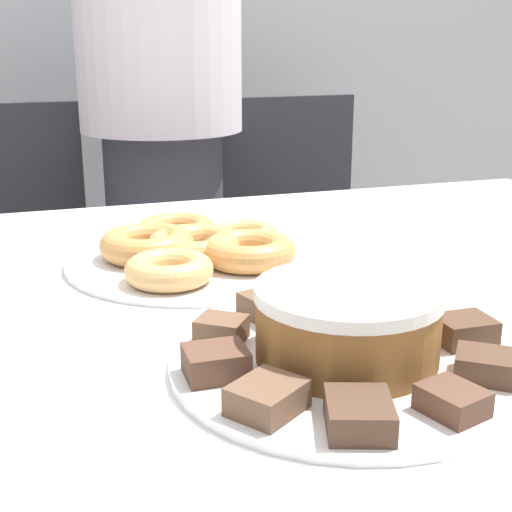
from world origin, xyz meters
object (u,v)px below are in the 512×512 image
person_standing (161,112)px  plate_donuts (195,260)px  office_chair_left (12,302)px  plate_cake (346,363)px  office_chair_right (307,271)px  frosted_cake (347,322)px

person_standing → plate_donuts: 0.84m
person_standing → office_chair_left: (-0.39, -0.01, -0.44)m
office_chair_left → plate_cake: office_chair_left is taller
person_standing → office_chair_left: bearing=-178.6°
office_chair_right → frosted_cake: bearing=-113.4°
person_standing → office_chair_right: person_standing is taller
person_standing → plate_cake: 1.20m
frosted_cake → office_chair_right: bearing=69.0°
person_standing → frosted_cake: size_ratio=9.45×
office_chair_right → plate_cake: office_chair_right is taller
office_chair_left → office_chair_right: (0.78, -0.00, 0.00)m
plate_donuts → office_chair_left: bearing=108.2°
frosted_cake → person_standing: bearing=86.9°
person_standing → office_chair_right: bearing=-1.4°
office_chair_left → person_standing: bearing=3.3°
plate_cake → office_chair_right: bearing=69.0°
person_standing → office_chair_left: person_standing is taller
plate_donuts → frosted_cake: 0.37m
person_standing → plate_donuts: (-0.12, -0.82, -0.12)m
office_chair_right → office_chair_left: bearing=177.6°
plate_donuts → office_chair_right: bearing=58.1°
plate_cake → frosted_cake: frosted_cake is taller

